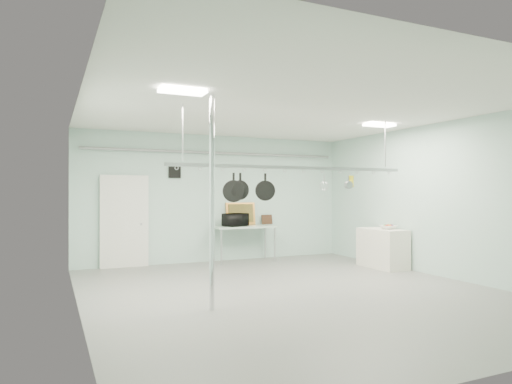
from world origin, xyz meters
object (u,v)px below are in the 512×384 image
chrome_pole (212,202)px  skillet_mid (240,186)px  prep_table (244,229)px  skillet_right (265,187)px  side_cabinet (382,248)px  microwave (235,220)px  fruit_bowl (388,227)px  pot_rack (294,166)px  coffee_canister (244,222)px  skillet_left (234,187)px

chrome_pole → skillet_mid: bearing=47.5°
prep_table → skillet_right: 3.59m
side_cabinet → microwave: bearing=142.9°
chrome_pole → skillet_right: size_ratio=6.54×
side_cabinet → fruit_bowl: fruit_bowl is taller
chrome_pole → pot_rack: (1.90, 0.90, 0.63)m
coffee_canister → skillet_mid: size_ratio=0.41×
prep_table → coffee_canister: coffee_canister is taller
side_cabinet → skillet_left: size_ratio=2.41×
microwave → skillet_mid: bearing=49.2°
pot_rack → microwave: bearing=87.7°
coffee_canister → skillet_right: (-0.98, -3.29, 0.84)m
prep_table → skillet_right: bearing=-106.8°
microwave → skillet_right: size_ratio=1.18×
chrome_pole → fruit_bowl: size_ratio=8.79×
chrome_pole → pot_rack: size_ratio=0.67×
pot_rack → skillet_right: (-0.59, 0.00, -0.39)m
coffee_canister → skillet_right: size_ratio=0.38×
side_cabinet → skillet_left: 4.51m
prep_table → fruit_bowl: bearing=-41.5°
skillet_mid → skillet_right: size_ratio=0.92×
side_cabinet → skillet_right: bearing=-162.8°
microwave → skillet_left: size_ratio=1.16×
skillet_right → pot_rack: bearing=15.9°
prep_table → fruit_bowl: fruit_bowl is taller
fruit_bowl → prep_table: bearing=138.5°
chrome_pole → side_cabinet: bearing=22.4°
chrome_pole → microwave: bearing=63.9°
chrome_pole → side_cabinet: size_ratio=2.67×
skillet_mid → side_cabinet: bearing=11.4°
skillet_left → skillet_right: 0.61m
chrome_pole → prep_table: 4.85m
coffee_canister → fruit_bowl: (2.63, -2.31, -0.05)m
prep_table → side_cabinet: (2.55, -2.20, -0.38)m
side_cabinet → skillet_mid: bearing=-164.7°
chrome_pole → skillet_left: size_ratio=6.44×
microwave → skillet_left: 3.58m
side_cabinet → skillet_mid: size_ratio=2.67×
pot_rack → microwave: 3.44m
prep_table → side_cabinet: 3.39m
skillet_right → chrome_pole: bearing=-129.5°
chrome_pole → skillet_right: (1.31, 0.90, 0.24)m
pot_rack → skillet_mid: (-1.08, 0.00, -0.37)m
side_cabinet → skillet_right: size_ratio=2.45×
prep_table → skillet_mid: (-1.48, -3.30, 1.03)m
chrome_pole → coffee_canister: chrome_pole is taller
pot_rack → chrome_pole: bearing=-154.7°
skillet_left → microwave: bearing=83.1°
skillet_left → skillet_mid: 0.13m
side_cabinet → skillet_mid: skillet_mid is taller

